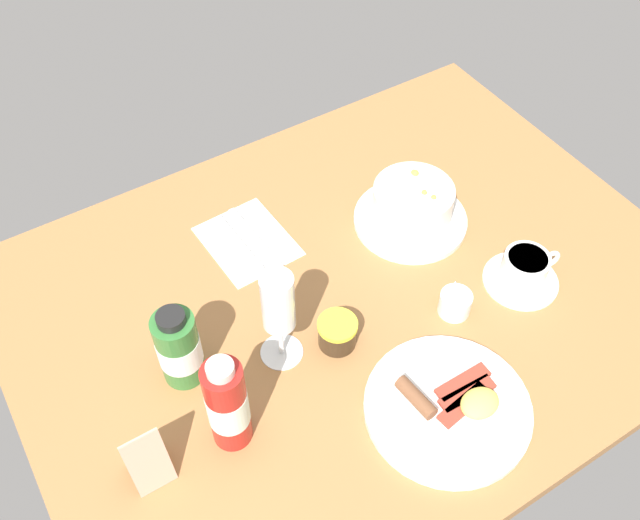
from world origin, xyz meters
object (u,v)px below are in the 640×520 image
object	(u,v)px
sauce_bottle_red	(227,405)
breakfast_plate	(449,407)
creamer_jug	(455,302)
menu_card	(145,455)
cutlery_setting	(248,242)
porridge_bowl	(412,206)
sauce_bottle_green	(179,348)
wine_glass	(278,307)
jam_jar	(337,333)
coffee_cup	(524,271)

from	to	relation	value
sauce_bottle_red	breakfast_plate	distance (cm)	32.31
creamer_jug	menu_card	bearing A→B (deg)	-0.73
cutlery_setting	creamer_jug	size ratio (longest dim) A/B	2.86
porridge_bowl	sauce_bottle_green	size ratio (longest dim) A/B	1.38
wine_glass	jam_jar	distance (cm)	12.87
cutlery_setting	menu_card	world-z (taller)	menu_card
cutlery_setting	sauce_bottle_red	xyz separation A→B (cm)	(19.03, 30.87, 8.23)
creamer_jug	wine_glass	xyz separation A→B (cm)	(27.71, -7.73, 9.86)
creamer_jug	wine_glass	size ratio (longest dim) A/B	0.33
sauce_bottle_green	cutlery_setting	bearing A→B (deg)	-138.69
sauce_bottle_green	menu_card	world-z (taller)	sauce_bottle_green
jam_jar	creamer_jug	bearing A→B (deg)	166.12
menu_card	creamer_jug	bearing A→B (deg)	179.27
coffee_cup	creamer_jug	xyz separation A→B (cm)	(13.42, -1.28, -0.74)
porridge_bowl	cutlery_setting	distance (cm)	29.48
porridge_bowl	jam_jar	size ratio (longest dim) A/B	3.26
wine_glass	sauce_bottle_green	distance (cm)	15.80
creamer_jug	sauce_bottle_green	xyz separation A→B (cm)	(41.91, -12.37, 4.72)
sauce_bottle_green	breakfast_plate	xyz separation A→B (cm)	(-29.96, 26.12, -5.89)
cutlery_setting	wine_glass	size ratio (longest dim) A/B	0.95
jam_jar	sauce_bottle_green	distance (cm)	24.14
porridge_bowl	coffee_cup	distance (cm)	22.21
coffee_cup	sauce_bottle_red	world-z (taller)	sauce_bottle_red
wine_glass	cutlery_setting	bearing A→B (deg)	-105.59
wine_glass	menu_card	xyz separation A→B (cm)	(24.83, 7.06, -7.13)
creamer_jug	sauce_bottle_red	xyz separation A→B (cm)	(40.41, 0.45, 6.40)
jam_jar	sauce_bottle_red	distance (cm)	22.45
porridge_bowl	creamer_jug	bearing A→B (deg)	73.59
sauce_bottle_red	porridge_bowl	bearing A→B (deg)	-156.58
sauce_bottle_red	sauce_bottle_green	distance (cm)	13.02
sauce_bottle_green	breakfast_plate	distance (cm)	40.18
coffee_cup	menu_card	distance (cm)	66.01
wine_glass	jam_jar	xyz separation A→B (cm)	(-8.32, 2.94, -9.37)
porridge_bowl	breakfast_plate	bearing A→B (deg)	61.99
creamer_jug	breakfast_plate	world-z (taller)	creamer_jug
porridge_bowl	jam_jar	world-z (taller)	porridge_bowl
sauce_bottle_red	menu_card	bearing A→B (deg)	-5.28
wine_glass	sauce_bottle_green	world-z (taller)	wine_glass
sauce_bottle_red	cutlery_setting	bearing A→B (deg)	-121.65
sauce_bottle_red	breakfast_plate	size ratio (longest dim) A/B	0.74
coffee_cup	jam_jar	distance (cm)	33.37
porridge_bowl	creamer_jug	xyz separation A→B (cm)	(5.75, 19.54, -1.99)
porridge_bowl	creamer_jug	distance (cm)	20.46
sauce_bottle_red	wine_glass	bearing A→B (deg)	-147.20
creamer_jug	coffee_cup	bearing A→B (deg)	174.57
wine_glass	breakfast_plate	size ratio (longest dim) A/B	0.75
wine_glass	menu_card	bearing A→B (deg)	15.88
porridge_bowl	breakfast_plate	xyz separation A→B (cm)	(17.70, 33.29, -3.15)
cutlery_setting	creamer_jug	world-z (taller)	creamer_jug
wine_glass	breakfast_plate	distance (cm)	28.83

